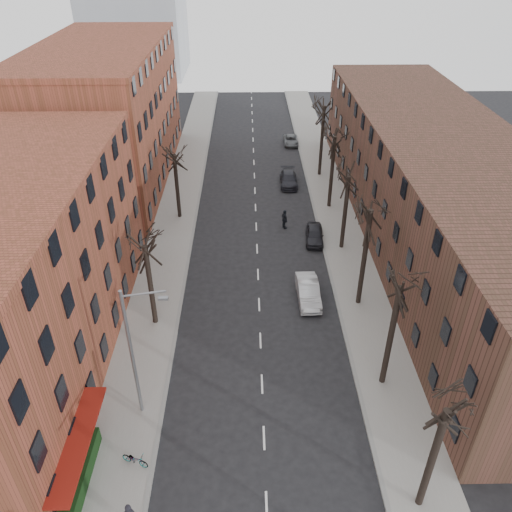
{
  "coord_description": "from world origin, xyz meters",
  "views": [
    {
      "loc": [
        -0.77,
        -9.93,
        24.04
      ],
      "look_at": [
        -0.23,
        20.7,
        4.0
      ],
      "focal_mm": 35.0,
      "sensor_mm": 36.0,
      "label": 1
    }
  ],
  "objects_px": {
    "parked_car_near": "(315,235)",
    "parked_car_mid": "(289,179)",
    "bicycle": "(135,459)",
    "silver_sedan": "(308,291)"
  },
  "relations": [
    {
      "from": "parked_car_mid",
      "to": "bicycle",
      "type": "bearing_deg",
      "value": -105.88
    },
    {
      "from": "parked_car_mid",
      "to": "bicycle",
      "type": "distance_m",
      "value": 36.69
    },
    {
      "from": "bicycle",
      "to": "parked_car_near",
      "type": "bearing_deg",
      "value": -6.6
    },
    {
      "from": "bicycle",
      "to": "parked_car_mid",
      "type": "bearing_deg",
      "value": 4.49
    },
    {
      "from": "silver_sedan",
      "to": "parked_car_mid",
      "type": "xyz_separation_m",
      "value": [
        0.01,
        20.88,
        -0.08
      ]
    },
    {
      "from": "parked_car_near",
      "to": "parked_car_mid",
      "type": "distance_m",
      "value": 12.29
    },
    {
      "from": "parked_car_near",
      "to": "bicycle",
      "type": "relative_size",
      "value": 2.54
    },
    {
      "from": "bicycle",
      "to": "silver_sedan",
      "type": "bearing_deg",
      "value": -15.49
    },
    {
      "from": "parked_car_near",
      "to": "bicycle",
      "type": "height_order",
      "value": "parked_car_near"
    },
    {
      "from": "silver_sedan",
      "to": "parked_car_near",
      "type": "relative_size",
      "value": 1.15
    }
  ]
}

